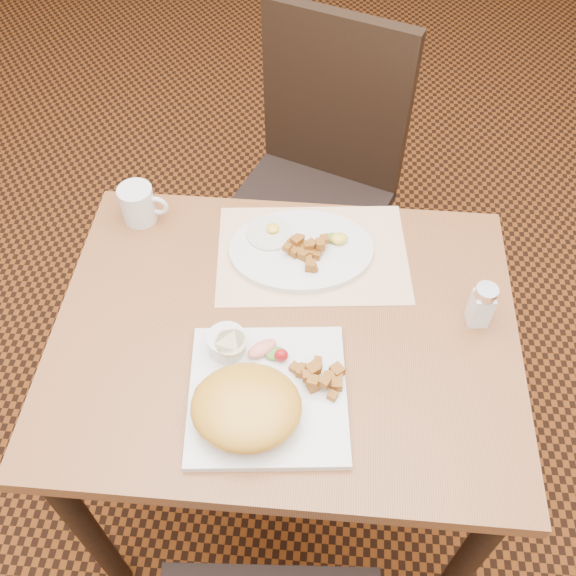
# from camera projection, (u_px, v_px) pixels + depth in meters

# --- Properties ---
(ground) EXTENTS (8.00, 8.00, 0.00)m
(ground) POSITION_uv_depth(u_px,v_px,m) (286.00, 478.00, 1.83)
(ground) COLOR black
(ground) RESTS_ON ground
(table) EXTENTS (0.90, 0.70, 0.75)m
(table) POSITION_uv_depth(u_px,v_px,m) (285.00, 359.00, 1.33)
(table) COLOR brown
(table) RESTS_ON ground
(chair_far) EXTENTS (0.54, 0.55, 0.97)m
(chair_far) POSITION_uv_depth(u_px,v_px,m) (316.00, 175.00, 1.83)
(chair_far) COLOR black
(chair_far) RESTS_ON ground
(placemat) EXTENTS (0.43, 0.32, 0.00)m
(placemat) POSITION_uv_depth(u_px,v_px,m) (312.00, 254.00, 1.36)
(placemat) COLOR white
(placemat) RESTS_ON table
(plate_square) EXTENTS (0.31, 0.31, 0.02)m
(plate_square) POSITION_uv_depth(u_px,v_px,m) (268.00, 394.00, 1.14)
(plate_square) COLOR silver
(plate_square) RESTS_ON table
(plate_oval) EXTENTS (0.33, 0.26, 0.02)m
(plate_oval) POSITION_uv_depth(u_px,v_px,m) (301.00, 250.00, 1.35)
(plate_oval) COLOR silver
(plate_oval) RESTS_ON placemat
(hollandaise_mound) EXTENTS (0.19, 0.17, 0.07)m
(hollandaise_mound) POSITION_uv_depth(u_px,v_px,m) (245.00, 407.00, 1.08)
(hollandaise_mound) COLOR gold
(hollandaise_mound) RESTS_ON plate_square
(ramekin) EXTENTS (0.07, 0.07, 0.04)m
(ramekin) POSITION_uv_depth(u_px,v_px,m) (227.00, 343.00, 1.18)
(ramekin) COLOR silver
(ramekin) RESTS_ON plate_square
(garnish_sq) EXTENTS (0.08, 0.06, 0.03)m
(garnish_sq) POSITION_uv_depth(u_px,v_px,m) (269.00, 351.00, 1.18)
(garnish_sq) COLOR #387223
(garnish_sq) RESTS_ON plate_square
(fried_egg) EXTENTS (0.10, 0.10, 0.02)m
(fried_egg) POSITION_uv_depth(u_px,v_px,m) (270.00, 233.00, 1.37)
(fried_egg) COLOR white
(fried_egg) RESTS_ON plate_oval
(garnish_ov) EXTENTS (0.05, 0.04, 0.02)m
(garnish_ov) POSITION_uv_depth(u_px,v_px,m) (337.00, 238.00, 1.35)
(garnish_ov) COLOR #387223
(garnish_ov) RESTS_ON plate_oval
(salt_shaker) EXTENTS (0.05, 0.05, 0.10)m
(salt_shaker) POSITION_uv_depth(u_px,v_px,m) (482.00, 305.00, 1.21)
(salt_shaker) COLOR white
(salt_shaker) RESTS_ON table
(coffee_mug) EXTENTS (0.11, 0.08, 0.09)m
(coffee_mug) POSITION_uv_depth(u_px,v_px,m) (139.00, 204.00, 1.39)
(coffee_mug) COLOR silver
(coffee_mug) RESTS_ON table
(home_fries_sq) EXTENTS (0.10, 0.09, 0.03)m
(home_fries_sq) POSITION_uv_depth(u_px,v_px,m) (318.00, 376.00, 1.14)
(home_fries_sq) COLOR #A25E1A
(home_fries_sq) RESTS_ON plate_square
(home_fries_ov) EXTENTS (0.10, 0.10, 0.04)m
(home_fries_ov) POSITION_uv_depth(u_px,v_px,m) (306.00, 250.00, 1.33)
(home_fries_ov) COLOR #A25E1A
(home_fries_ov) RESTS_ON plate_oval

